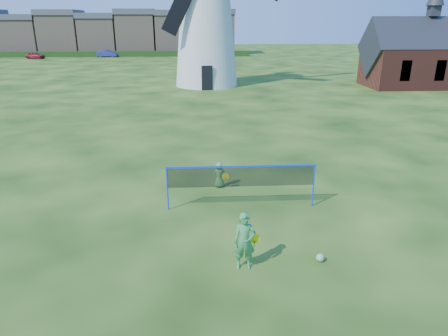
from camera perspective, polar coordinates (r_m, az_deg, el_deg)
ground at (r=13.59m, az=-0.72°, el=-6.69°), size 220.00×220.00×0.00m
windmill at (r=41.49m, az=-2.58°, el=20.39°), size 14.13×6.15×18.94m
chapel at (r=45.39m, az=26.54°, el=13.71°), size 11.74×5.69×9.93m
badminton_net at (r=13.70m, az=2.45°, el=-1.28°), size 5.05×0.05×1.55m
player_girl at (r=10.57m, az=2.91°, el=-10.26°), size 0.71×0.39×1.55m
player_boy at (r=15.67m, az=-0.64°, el=-0.98°), size 0.62×0.41×1.01m
play_ball at (r=11.44m, az=13.36°, el=-12.17°), size 0.22×0.22×0.22m
terraced_houses at (r=86.99m, az=-18.99°, el=17.52°), size 58.57×8.40×8.34m
hedge at (r=81.22m, az=-19.42°, el=14.85°), size 62.00×0.80×1.00m
car_left at (r=80.18m, az=-25.01°, el=14.14°), size 3.56×2.20×1.13m
car_right at (r=79.89m, az=-16.06°, el=15.20°), size 3.79×1.59×1.22m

